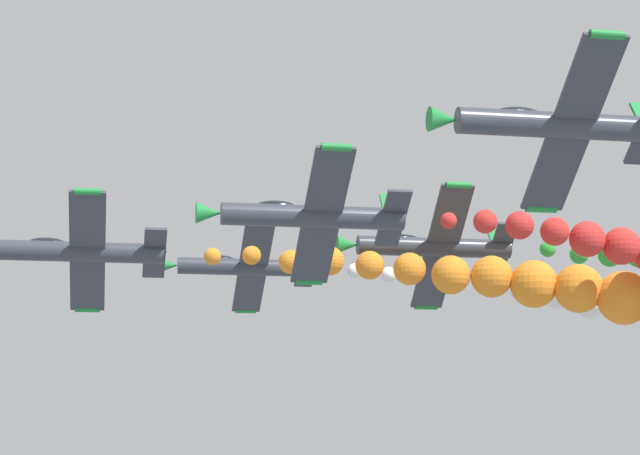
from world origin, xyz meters
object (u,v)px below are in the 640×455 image
Objects in this scene: airplane_lead at (77,251)px; airplane_right_outer at (558,125)px; airplane_right_inner at (244,267)px; airplane_left_outer at (431,247)px; airplane_left_inner at (310,216)px.

airplane_right_outer reaches higher than airplane_lead.
airplane_right_outer reaches higher than airplane_right_inner.
airplane_lead is 27.66m from airplane_right_outer.
airplane_left_inner is at bearing 135.22° from airplane_left_outer.
airplane_right_inner is (19.74, 1.01, 0.19)m from airplane_left_inner.
airplane_right_outer is at bearing -162.21° from airplane_right_inner.
airplane_left_outer is at bearing -44.78° from airplane_left_inner.
airplane_right_inner is at bearing 40.74° from airplane_left_outer.
airplane_right_inner is (11.24, -10.34, 0.96)m from airplane_lead.
airplane_lead is 14.20m from airplane_left_inner.
airplane_lead is 1.00× the size of airplane_left_outer.
airplane_left_inner is at bearing 39.86° from airplane_right_outer.
airplane_right_outer is at bearing -179.74° from airplane_left_outer.
airplane_lead is 19.93m from airplane_left_outer.
airplane_left_inner reaches higher than airplane_right_inner.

